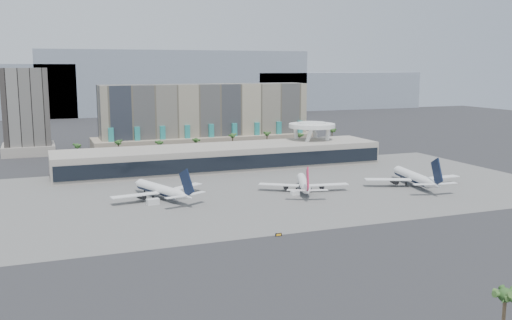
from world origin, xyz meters
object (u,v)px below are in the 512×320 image
object	(u,v)px
airliner_left	(161,190)
service_vehicle_b	(295,193)
taxiway_sign	(279,235)
airliner_centre	(304,184)
airliner_right	(415,177)
service_vehicle_a	(153,202)

from	to	relation	value
airliner_left	service_vehicle_b	bearing A→B (deg)	-34.50
airliner_left	taxiway_sign	bearing A→B (deg)	-90.02
airliner_centre	airliner_right	world-z (taller)	airliner_right
airliner_left	taxiway_sign	xyz separation A→B (m)	(24.16, -63.91, -3.30)
airliner_left	taxiway_sign	size ratio (longest dim) A/B	19.32
airliner_left	airliner_right	size ratio (longest dim) A/B	0.90
airliner_right	taxiway_sign	world-z (taller)	airliner_right
airliner_centre	service_vehicle_a	xyz separation A→B (m)	(-64.73, -0.00, -2.31)
airliner_right	service_vehicle_a	size ratio (longest dim) A/B	9.60
airliner_left	service_vehicle_b	world-z (taller)	airliner_left
airliner_left	taxiway_sign	distance (m)	68.40
taxiway_sign	airliner_centre	bearing A→B (deg)	59.78
service_vehicle_a	service_vehicle_b	size ratio (longest dim) A/B	1.39
airliner_left	service_vehicle_a	xyz separation A→B (m)	(-5.04, -8.47, -2.60)
service_vehicle_b	taxiway_sign	size ratio (longest dim) A/B	1.62
airliner_centre	taxiway_sign	distance (m)	65.91
airliner_left	service_vehicle_b	distance (m)	55.08
airliner_right	taxiway_sign	bearing A→B (deg)	-140.88
airliner_centre	service_vehicle_b	distance (m)	8.21
airliner_right	service_vehicle_a	bearing A→B (deg)	-173.54
airliner_right	service_vehicle_a	world-z (taller)	airliner_right
airliner_left	airliner_centre	world-z (taller)	airliner_left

